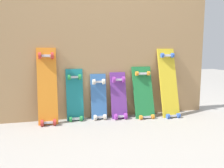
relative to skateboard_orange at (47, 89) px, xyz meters
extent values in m
plane|color=#9E9991|center=(0.70, 0.05, -0.37)|extent=(12.00, 12.00, 0.00)
cube|color=tan|center=(0.70, 0.12, 0.44)|extent=(2.44, 0.04, 1.62)
cube|color=orange|center=(0.00, 0.01, 0.00)|extent=(0.20, 0.18, 0.87)
cube|color=#B7B7BF|center=(0.00, -0.08, -0.34)|extent=(0.09, 0.04, 0.03)
cube|color=#B7B7BF|center=(0.00, 0.05, 0.35)|extent=(0.09, 0.04, 0.03)
cylinder|color=red|center=(-0.06, -0.10, -0.34)|extent=(0.03, 0.07, 0.07)
cylinder|color=red|center=(0.06, -0.10, -0.34)|extent=(0.03, 0.07, 0.07)
cylinder|color=red|center=(-0.06, 0.03, 0.35)|extent=(0.03, 0.07, 0.07)
cylinder|color=red|center=(0.06, 0.03, 0.35)|extent=(0.03, 0.07, 0.07)
cube|color=#197A7F|center=(0.29, 0.05, -0.12)|extent=(0.19, 0.09, 0.64)
cube|color=#B7B7BF|center=(0.29, 0.00, -0.34)|extent=(0.08, 0.04, 0.03)
cube|color=#B7B7BF|center=(0.29, 0.05, 0.11)|extent=(0.08, 0.04, 0.03)
cylinder|color=#268C3F|center=(0.23, -0.01, -0.34)|extent=(0.03, 0.06, 0.06)
cylinder|color=#268C3F|center=(0.35, -0.01, -0.34)|extent=(0.03, 0.06, 0.06)
cylinder|color=#268C3F|center=(0.23, 0.04, 0.11)|extent=(0.03, 0.06, 0.06)
cylinder|color=#268C3F|center=(0.35, 0.04, 0.11)|extent=(0.03, 0.06, 0.06)
cube|color=#386BAD|center=(0.56, 0.05, -0.15)|extent=(0.18, 0.10, 0.58)
cube|color=#B7B7BF|center=(0.56, -0.01, -0.34)|extent=(0.08, 0.04, 0.03)
cube|color=#B7B7BF|center=(0.56, 0.05, 0.05)|extent=(0.08, 0.04, 0.03)
cylinder|color=beige|center=(0.50, -0.03, -0.34)|extent=(0.03, 0.06, 0.06)
cylinder|color=beige|center=(0.62, -0.03, -0.34)|extent=(0.03, 0.06, 0.06)
cylinder|color=beige|center=(0.50, 0.03, 0.06)|extent=(0.03, 0.06, 0.06)
cylinder|color=beige|center=(0.62, 0.03, 0.06)|extent=(0.03, 0.06, 0.06)
cube|color=#6B338C|center=(0.79, 0.02, -0.14)|extent=(0.18, 0.15, 0.59)
cube|color=#B7B7BF|center=(0.79, -0.05, -0.34)|extent=(0.08, 0.04, 0.03)
cube|color=#B7B7BF|center=(0.79, 0.04, 0.07)|extent=(0.08, 0.04, 0.03)
cylinder|color=purple|center=(0.73, -0.06, -0.34)|extent=(0.03, 0.07, 0.07)
cylinder|color=purple|center=(0.85, -0.06, -0.34)|extent=(0.03, 0.07, 0.07)
cylinder|color=purple|center=(0.73, 0.03, 0.07)|extent=(0.03, 0.07, 0.07)
cylinder|color=purple|center=(0.85, 0.03, 0.07)|extent=(0.03, 0.07, 0.07)
cube|color=#1E7238|center=(1.08, -0.01, -0.12)|extent=(0.23, 0.22, 0.66)
cube|color=#B7B7BF|center=(1.08, -0.11, -0.35)|extent=(0.11, 0.04, 0.03)
cube|color=#B7B7BF|center=(1.08, 0.04, 0.13)|extent=(0.11, 0.04, 0.03)
cylinder|color=orange|center=(1.01, -0.13, -0.35)|extent=(0.03, 0.05, 0.05)
cylinder|color=orange|center=(1.15, -0.13, -0.35)|extent=(0.03, 0.05, 0.05)
cylinder|color=orange|center=(1.01, 0.02, 0.14)|extent=(0.03, 0.05, 0.05)
cylinder|color=orange|center=(1.15, 0.02, 0.14)|extent=(0.03, 0.05, 0.05)
cube|color=gold|center=(1.39, -0.03, -0.01)|extent=(0.21, 0.25, 0.87)
cube|color=#B7B7BF|center=(1.39, -0.15, -0.35)|extent=(0.10, 0.04, 0.03)
cube|color=#B7B7BF|center=(1.39, 0.04, 0.34)|extent=(0.10, 0.04, 0.03)
cylinder|color=#3359B2|center=(1.33, -0.17, -0.34)|extent=(0.03, 0.05, 0.05)
cylinder|color=#3359B2|center=(1.46, -0.17, -0.34)|extent=(0.03, 0.05, 0.05)
cylinder|color=#3359B2|center=(1.33, 0.02, 0.35)|extent=(0.03, 0.05, 0.05)
cylinder|color=#3359B2|center=(1.46, 0.02, 0.35)|extent=(0.03, 0.05, 0.05)
camera|label=1|loc=(0.07, -2.51, 0.40)|focal=37.19mm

